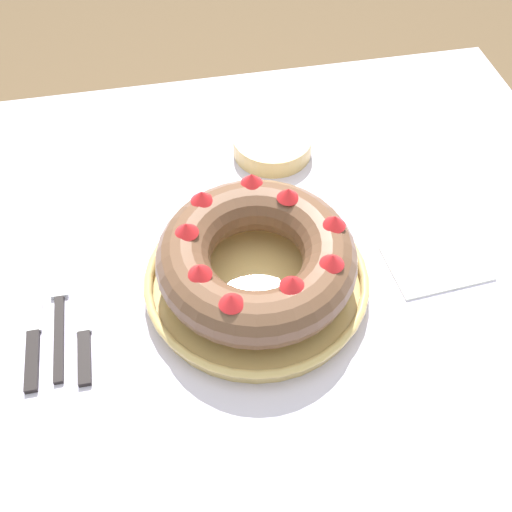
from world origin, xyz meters
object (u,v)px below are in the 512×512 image
object	(u,v)px
fork	(59,313)
napkin	(437,263)
cake_knife	(84,334)
bundt_cake	(256,255)
serving_knife	(34,334)
side_bowl	(272,144)
serving_dish	(256,279)

from	to	relation	value
fork	napkin	distance (m)	0.53
cake_knife	napkin	world-z (taller)	cake_knife
napkin	fork	bearing A→B (deg)	178.21
bundt_cake	serving_knife	world-z (taller)	bundt_cake
side_bowl	cake_knife	bearing A→B (deg)	-135.94
fork	side_bowl	size ratio (longest dim) A/B	1.39
fork	napkin	bearing A→B (deg)	-4.93
serving_dish	side_bowl	xyz separation A→B (m)	(0.08, 0.27, 0.00)
bundt_cake	cake_knife	xyz separation A→B (m)	(-0.24, -0.04, -0.06)
cake_knife	side_bowl	distance (m)	0.44
side_bowl	napkin	xyz separation A→B (m)	(0.18, -0.28, -0.01)
bundt_cake	cake_knife	world-z (taller)	bundt_cake
serving_knife	cake_knife	xyz separation A→B (m)	(0.07, -0.01, -0.00)
serving_knife	side_bowl	size ratio (longest dim) A/B	1.48
serving_dish	fork	distance (m)	0.27
serving_knife	side_bowl	xyz separation A→B (m)	(0.38, 0.30, 0.01)
serving_dish	side_bowl	world-z (taller)	side_bowl
bundt_cake	serving_knife	size ratio (longest dim) A/B	1.36
fork	serving_knife	size ratio (longest dim) A/B	0.94
serving_knife	napkin	distance (m)	0.57
bundt_cake	side_bowl	xyz separation A→B (m)	(0.08, 0.27, -0.05)
fork	serving_knife	distance (m)	0.04
serving_dish	serving_knife	bearing A→B (deg)	-175.51
serving_dish	bundt_cake	bearing A→B (deg)	15.99
fork	side_bowl	world-z (taller)	side_bowl
serving_knife	cake_knife	distance (m)	0.07
serving_dish	napkin	bearing A→B (deg)	-2.74
bundt_cake	fork	distance (m)	0.28
fork	napkin	world-z (taller)	fork
serving_dish	cake_knife	xyz separation A→B (m)	(-0.24, -0.04, -0.01)
napkin	bundt_cake	bearing A→B (deg)	177.25
side_bowl	serving_dish	bearing A→B (deg)	-106.69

